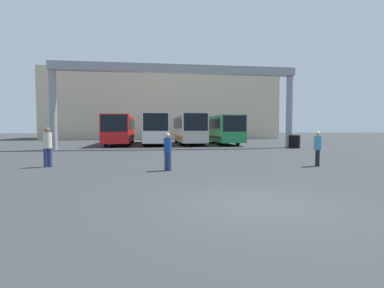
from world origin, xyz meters
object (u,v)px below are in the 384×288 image
object	(u,v)px
bus_slot_0	(120,128)
bus_slot_2	(188,127)
bus_slot_3	(220,128)
pedestrian_far_center	(168,151)
tire_stack	(294,141)
bus_slot_1	(155,127)
pedestrian_mid_left	(318,148)
pedestrian_mid_right	(48,146)

from	to	relation	value
bus_slot_0	bus_slot_2	world-z (taller)	bus_slot_2
bus_slot_2	bus_slot_3	bearing A→B (deg)	4.58
bus_slot_2	pedestrian_far_center	world-z (taller)	bus_slot_2
bus_slot_0	bus_slot_2	bearing A→B (deg)	-5.94
tire_stack	bus_slot_0	bearing A→B (deg)	151.57
bus_slot_0	bus_slot_2	xyz separation A→B (m)	(7.54, -0.78, 0.11)
bus_slot_0	tire_stack	world-z (taller)	bus_slot_0
tire_stack	pedestrian_far_center	bearing A→B (deg)	-134.03
bus_slot_2	bus_slot_1	bearing A→B (deg)	174.00
pedestrian_mid_left	pedestrian_far_center	size ratio (longest dim) A/B	1.03
bus_slot_1	tire_stack	size ratio (longest dim) A/B	9.77
bus_slot_0	bus_slot_1	bearing A→B (deg)	-5.88
bus_slot_0	pedestrian_far_center	world-z (taller)	bus_slot_0
bus_slot_0	bus_slot_2	distance (m)	7.58
bus_slot_3	tire_stack	xyz separation A→B (m)	(4.86, -8.27, -1.19)
bus_slot_3	bus_slot_0	bearing A→B (deg)	177.56
bus_slot_1	bus_slot_2	distance (m)	3.79
bus_slot_2	bus_slot_0	bearing A→B (deg)	174.06
pedestrian_mid_left	tire_stack	bearing A→B (deg)	15.81
pedestrian_far_center	tire_stack	bearing A→B (deg)	88.08
bus_slot_0	bus_slot_1	distance (m)	3.79
bus_slot_2	pedestrian_mid_left	size ratio (longest dim) A/B	6.62
pedestrian_far_center	bus_slot_2	bearing A→B (deg)	122.17
bus_slot_2	pedestrian_mid_left	bearing A→B (deg)	-80.03
bus_slot_2	tire_stack	bearing A→B (deg)	-42.72
pedestrian_mid_left	tire_stack	distance (m)	13.23
bus_slot_3	tire_stack	size ratio (longest dim) A/B	9.61
pedestrian_mid_left	tire_stack	size ratio (longest dim) A/B	1.38
bus_slot_3	pedestrian_mid_right	world-z (taller)	bus_slot_3
bus_slot_0	pedestrian_mid_left	bearing A→B (deg)	-62.13
pedestrian_mid_left	pedestrian_mid_right	xyz separation A→B (m)	(-12.63, 1.52, 0.10)
bus_slot_0	pedestrian_mid_left	xyz separation A→B (m)	(11.09, -20.96, -0.92)
bus_slot_3	tire_stack	world-z (taller)	bus_slot_3
pedestrian_far_center	tire_stack	xyz separation A→B (m)	(12.25, 12.67, -0.25)
pedestrian_mid_left	pedestrian_mid_right	world-z (taller)	pedestrian_mid_right
bus_slot_2	tire_stack	distance (m)	11.82
pedestrian_mid_left	bus_slot_2	bearing A→B (deg)	48.39
bus_slot_3	pedestrian_mid_left	distance (m)	20.50
bus_slot_1	pedestrian_far_center	xyz separation A→B (m)	(0.15, -21.03, -1.05)
pedestrian_mid_right	tire_stack	xyz separation A→B (m)	(17.72, 10.69, -0.38)
bus_slot_2	tire_stack	xyz separation A→B (m)	(8.63, -7.97, -1.30)
bus_slot_3	pedestrian_mid_right	xyz separation A→B (m)	(-12.85, -18.96, -0.81)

